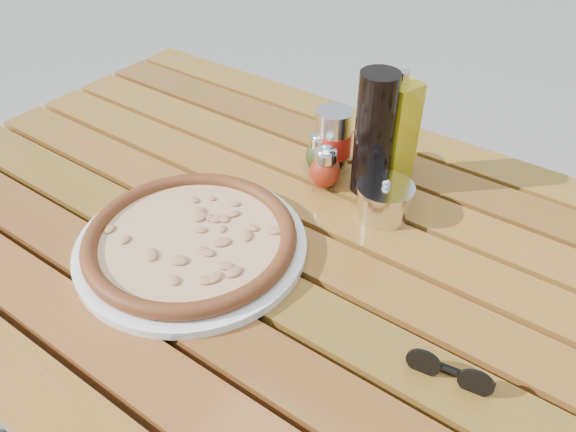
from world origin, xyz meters
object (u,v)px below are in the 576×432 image
Objects in this scene: pizza at (190,238)px; pepper_shaker at (325,168)px; table at (281,271)px; parmesan_tin at (384,200)px; sunglasses at (449,372)px; soda_can at (333,141)px; dark_bottle at (374,134)px; plate at (192,246)px; olive_oil_cruet at (396,133)px; oregano_shaker at (320,152)px.

pizza is 4.84× the size of pepper_shaker.
pepper_shaker reaches higher than table.
parmesan_tin is 0.33m from sunglasses.
table is at bearing -79.56° from soda_can.
dark_bottle is 0.42m from sunglasses.
plate is 0.42m from sunglasses.
sunglasses is (0.42, 0.01, -0.01)m from pizza.
dark_bottle is at bearing 137.02° from parmesan_tin.
parmesan_tin is (0.20, 0.25, 0.02)m from plate.
table is 0.31m from olive_oil_cruet.
pizza is 0.35m from dark_bottle.
table is at bearing -103.49° from dark_bottle.
olive_oil_cruet is at bearing 65.24° from plate.
pepper_shaker reaches higher than sunglasses.
olive_oil_cruet is at bearing 22.90° from oregano_shaker.
sunglasses is at bearing -16.53° from table.
soda_can is (-0.04, 0.22, 0.13)m from table.
table is 11.67× the size of soda_can.
soda_can reaches higher than pizza.
pepper_shaker is 0.37× the size of dark_bottle.
pizza is 3.13× the size of parmesan_tin.
pizza is 4.84× the size of oregano_shaker.
table is 12.70× the size of sunglasses.
soda_can reaches higher than parmesan_tin.
sunglasses is at bearing -37.65° from oregano_shaker.
parmesan_tin is (0.10, 0.15, 0.11)m from table.
soda_can is at bearing 80.03° from plate.
dark_bottle is at bearing 64.68° from plate.
pizza is 0.42m from sunglasses.
plate is 0.40m from olive_oil_cruet.
pizza is 0.40m from olive_oil_cruet.
oregano_shaker is 0.37× the size of dark_bottle.
pepper_shaker is at bearing -46.70° from oregano_shaker.
oregano_shaker is at bearing 162.65° from parmesan_tin.
dark_bottle is at bearing 124.62° from sunglasses.
plate is 4.39× the size of oregano_shaker.
oregano_shaker is at bearing 133.30° from pepper_shaker.
olive_oil_cruet reaches higher than sunglasses.
olive_oil_cruet reaches higher than table.
soda_can is 0.95× the size of parmesan_tin.
pepper_shaker is 0.74× the size of sunglasses.
pepper_shaker is (-0.02, 0.16, 0.11)m from table.
oregano_shaker is at bearing 133.84° from sunglasses.
dark_bottle reaches higher than plate.
sunglasses is at bearing 1.05° from pizza.
table is at bearing -82.85° from pepper_shaker.
sunglasses is (0.28, -0.30, -0.09)m from dark_bottle.
soda_can reaches higher than sunglasses.
pepper_shaker is 0.39× the size of olive_oil_cruet.
plate is 0.91× the size of pizza.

